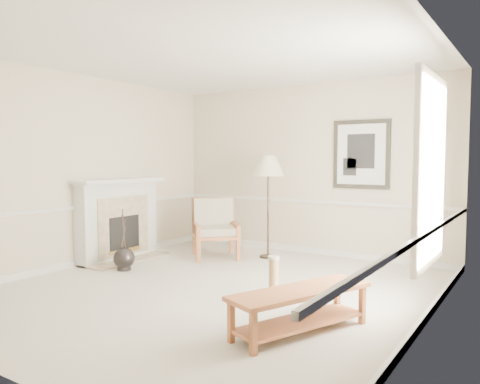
# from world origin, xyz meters

# --- Properties ---
(ground) EXTENTS (5.50, 5.50, 0.00)m
(ground) POSITION_xyz_m (0.00, 0.00, 0.00)
(ground) COLOR silver
(ground) RESTS_ON ground
(room) EXTENTS (5.04, 5.54, 2.92)m
(room) POSITION_xyz_m (0.14, 0.08, 1.87)
(room) COLOR beige
(room) RESTS_ON ground
(fireplace) EXTENTS (0.64, 1.64, 1.31)m
(fireplace) POSITION_xyz_m (-2.34, 0.60, 0.64)
(fireplace) COLOR white
(fireplace) RESTS_ON ground
(floor_vase) EXTENTS (0.31, 0.31, 0.91)m
(floor_vase) POSITION_xyz_m (-1.69, 0.10, 0.17)
(floor_vase) COLOR black
(floor_vase) RESTS_ON ground
(armchair) EXTENTS (1.06, 1.06, 0.97)m
(armchair) POSITION_xyz_m (-1.18, 1.65, 0.52)
(armchair) COLOR #9F5F33
(armchair) RESTS_ON ground
(floor_lamp) EXTENTS (0.57, 0.57, 1.68)m
(floor_lamp) POSITION_xyz_m (-0.37, 2.03, 1.47)
(floor_lamp) COLOR black
(floor_lamp) RESTS_ON ground
(bench) EXTENTS (0.96, 1.51, 0.42)m
(bench) POSITION_xyz_m (1.55, -0.73, 0.28)
(bench) COLOR #9F5F33
(bench) RESTS_ON ground
(scratching_post) EXTENTS (0.47, 0.47, 0.50)m
(scratching_post) POSITION_xyz_m (0.82, 0.09, 0.16)
(scratching_post) COLOR beige
(scratching_post) RESTS_ON ground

